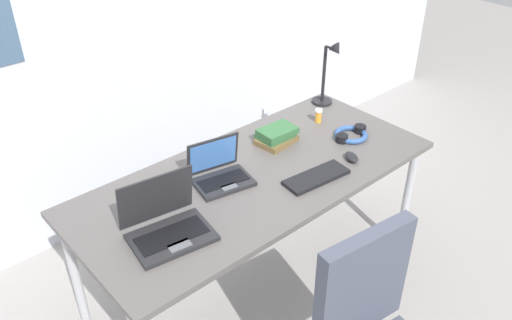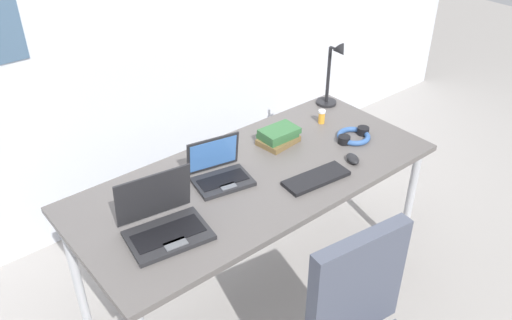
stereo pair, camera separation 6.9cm
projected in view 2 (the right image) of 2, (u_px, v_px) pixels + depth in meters
ground_plane at (256, 283)px, 2.96m from camera, size 12.00×12.00×0.00m
wall_back at (131, 6)px, 2.96m from camera, size 6.00×0.13×2.60m
desk at (256, 184)px, 2.59m from camera, size 1.80×0.80×0.74m
desk_lamp at (333, 75)px, 3.05m from camera, size 0.12×0.18×0.40m
laptop_front_right at (164, 223)px, 2.17m from camera, size 0.36×0.31×0.24m
laptop_center at (220, 173)px, 2.49m from camera, size 0.30×0.26×0.20m
external_keyboard at (316, 178)px, 2.51m from camera, size 0.34×0.15×0.02m
computer_mouse at (353, 159)px, 2.64m from camera, size 0.09×0.11×0.03m
cell_phone at (223, 149)px, 2.74m from camera, size 0.13×0.15×0.01m
headphones at (354, 136)px, 2.83m from camera, size 0.21×0.18×0.04m
pill_bottle at (322, 116)px, 2.96m from camera, size 0.04×0.04×0.08m
book_stack at (278, 136)px, 2.78m from camera, size 0.21×0.17×0.08m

